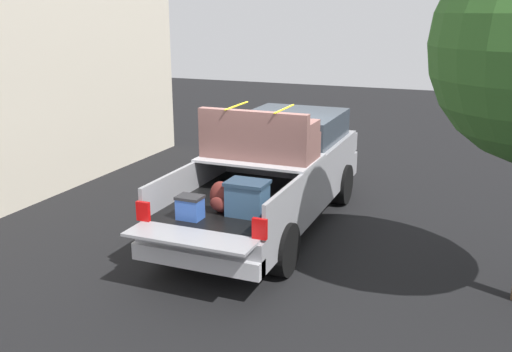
# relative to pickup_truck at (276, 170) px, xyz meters

# --- Properties ---
(ground_plane) EXTENTS (40.00, 40.00, 0.00)m
(ground_plane) POSITION_rel_pickup_truck_xyz_m (-0.37, 0.00, -0.95)
(ground_plane) COLOR black
(pickup_truck) EXTENTS (6.05, 2.06, 2.23)m
(pickup_truck) POSITION_rel_pickup_truck_xyz_m (0.00, 0.00, 0.00)
(pickup_truck) COLOR gray
(pickup_truck) RESTS_ON ground_plane
(building_facade) EXTENTS (11.01, 0.36, 4.20)m
(building_facade) POSITION_rel_pickup_truck_xyz_m (-0.98, 4.97, 1.15)
(building_facade) COLOR beige
(building_facade) RESTS_ON ground_plane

